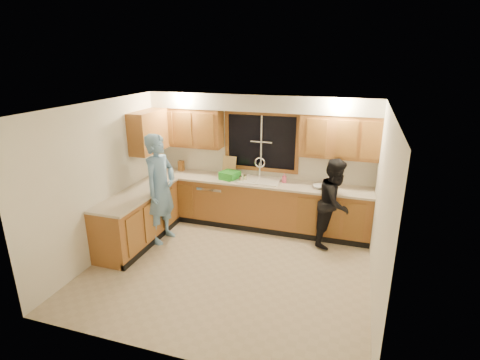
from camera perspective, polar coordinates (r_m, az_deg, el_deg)
name	(u,v)px	position (r m, az deg, el deg)	size (l,w,h in m)	color
floor	(229,268)	(6.01, -1.69, -13.19)	(4.20, 4.20, 0.00)	#BEAC92
ceiling	(227,106)	(5.15, -1.95, 11.18)	(4.20, 4.20, 0.00)	white
wall_back	(261,160)	(7.19, 3.25, 3.12)	(4.20, 4.20, 0.00)	white
wall_left	(106,179)	(6.43, -19.74, 0.16)	(3.80, 3.80, 0.00)	white
wall_right	(381,210)	(5.19, 20.68, -4.31)	(3.80, 3.80, 0.00)	white
base_cabinets_back	(256,204)	(7.17, 2.52, -3.73)	(4.20, 0.60, 0.88)	#A1642E
base_cabinets_left	(138,218)	(6.81, -15.22, -5.66)	(0.60, 1.90, 0.88)	#A1642E
countertop_back	(257,182)	(7.00, 2.54, -0.29)	(4.20, 0.63, 0.04)	beige
countertop_left	(137,194)	(6.63, -15.44, -2.05)	(0.63, 1.90, 0.04)	beige
upper_cabinets_left	(188,127)	(7.38, -7.87, 7.98)	(1.35, 0.33, 0.75)	#A1642E
upper_cabinets_right	(340,137)	(6.69, 14.95, 6.42)	(1.35, 0.33, 0.75)	#A1642E
upper_cabinets_return	(149,132)	(7.09, -13.76, 7.19)	(0.33, 0.90, 0.75)	#A1642E
soffit	(260,103)	(6.81, 3.04, 11.71)	(4.20, 0.35, 0.30)	beige
window_frame	(261,142)	(7.09, 3.28, 5.83)	(1.44, 0.03, 1.14)	black
sink	(257,183)	(7.03, 2.58, -0.52)	(0.86, 0.52, 0.57)	white
dishwasher	(215,201)	(7.43, -3.85, -3.21)	(0.60, 0.56, 0.82)	white
stove	(119,232)	(6.39, -17.97, -7.52)	(0.58, 0.75, 0.90)	white
man	(160,189)	(6.59, -12.04, -1.34)	(0.70, 0.46, 1.92)	#6B9BCA
woman	(335,203)	(6.58, 14.26, -3.35)	(0.75, 0.58, 1.54)	black
knife_block	(181,166)	(7.70, -8.95, 2.19)	(0.11, 0.09, 0.20)	#9B632A
cutting_board	(229,165)	(7.30, -1.66, 2.22)	(0.28, 0.02, 0.37)	tan
dish_crate	(230,175)	(7.06, -1.57, 0.71)	(0.32, 0.30, 0.15)	green
soap_bottle	(284,178)	(6.93, 6.76, 0.31)	(0.08, 0.08, 0.17)	#F55D86
bowl	(319,187)	(6.75, 11.96, -1.00)	(0.22, 0.22, 0.05)	silver
can_left	(245,178)	(6.98, 0.79, 0.32)	(0.06, 0.06, 0.11)	#C3B796
can_right	(240,179)	(6.92, 0.08, 0.16)	(0.06, 0.06, 0.11)	#C3B796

